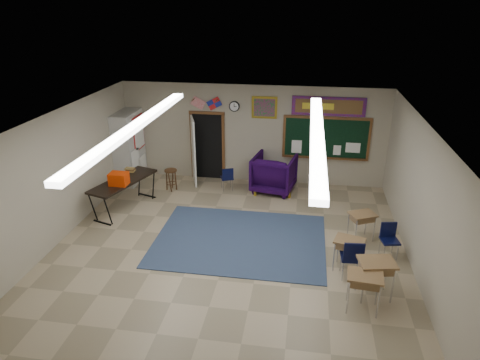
% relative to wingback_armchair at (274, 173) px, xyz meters
% --- Properties ---
extents(floor, '(9.00, 9.00, 0.00)m').
position_rel_wingback_armchair_xyz_m(floor, '(-0.74, -3.81, -0.55)').
color(floor, tan).
rests_on(floor, ground).
extents(back_wall, '(8.00, 0.04, 3.00)m').
position_rel_wingback_armchair_xyz_m(back_wall, '(-0.74, 0.69, 0.95)').
color(back_wall, '#A69F87').
rests_on(back_wall, floor).
extents(left_wall, '(0.04, 9.00, 3.00)m').
position_rel_wingback_armchair_xyz_m(left_wall, '(-4.74, -3.81, 0.95)').
color(left_wall, '#A69F87').
rests_on(left_wall, floor).
extents(right_wall, '(0.04, 9.00, 3.00)m').
position_rel_wingback_armchair_xyz_m(right_wall, '(3.26, -3.81, 0.95)').
color(right_wall, '#A69F87').
rests_on(right_wall, floor).
extents(ceiling, '(8.00, 9.00, 0.04)m').
position_rel_wingback_armchair_xyz_m(ceiling, '(-0.74, -3.81, 2.45)').
color(ceiling, '#BABAB6').
rests_on(ceiling, back_wall).
extents(area_rug, '(4.00, 3.00, 0.02)m').
position_rel_wingback_armchair_xyz_m(area_rug, '(-0.54, -3.01, -0.54)').
color(area_rug, navy).
rests_on(area_rug, floor).
extents(fluorescent_strips, '(3.86, 6.00, 0.10)m').
position_rel_wingback_armchair_xyz_m(fluorescent_strips, '(-0.74, -3.81, 2.39)').
color(fluorescent_strips, white).
rests_on(fluorescent_strips, ceiling).
extents(doorway, '(1.10, 0.89, 2.16)m').
position_rel_wingback_armchair_xyz_m(doorway, '(-2.24, 0.54, 0.51)').
color(doorway, black).
rests_on(doorway, back_wall).
extents(chalkboard, '(2.55, 0.14, 1.30)m').
position_rel_wingback_armchair_xyz_m(chalkboard, '(1.46, 0.65, 0.92)').
color(chalkboard, brown).
rests_on(chalkboard, back_wall).
extents(bulletin_board, '(2.10, 0.05, 0.55)m').
position_rel_wingback_armchair_xyz_m(bulletin_board, '(1.46, 0.65, 1.90)').
color(bulletin_board, '#9F0D16').
rests_on(bulletin_board, back_wall).
extents(framed_art_print, '(0.75, 0.05, 0.65)m').
position_rel_wingback_armchair_xyz_m(framed_art_print, '(-0.39, 0.65, 1.80)').
color(framed_art_print, '#A2871F').
rests_on(framed_art_print, back_wall).
extents(wall_clock, '(0.32, 0.05, 0.32)m').
position_rel_wingback_armchair_xyz_m(wall_clock, '(-1.29, 0.65, 1.80)').
color(wall_clock, black).
rests_on(wall_clock, back_wall).
extents(wall_flags, '(1.16, 0.06, 0.70)m').
position_rel_wingback_armchair_xyz_m(wall_flags, '(-2.14, 0.63, 1.93)').
color(wall_flags, red).
rests_on(wall_flags, back_wall).
extents(storage_cabinet, '(0.59, 1.25, 2.20)m').
position_rel_wingback_armchair_xyz_m(storage_cabinet, '(-4.45, 0.04, 0.55)').
color(storage_cabinet, '#B5B5B0').
rests_on(storage_cabinet, floor).
extents(wingback_armchair, '(1.37, 1.40, 1.10)m').
position_rel_wingback_armchair_xyz_m(wingback_armchair, '(0.00, 0.00, 0.00)').
color(wingback_armchair, black).
rests_on(wingback_armchair, floor).
extents(student_chair_reading, '(0.47, 0.47, 0.73)m').
position_rel_wingback_armchair_xyz_m(student_chair_reading, '(-1.38, -0.18, -0.18)').
color(student_chair_reading, black).
rests_on(student_chair_reading, floor).
extents(student_chair_desk_a, '(0.48, 0.48, 0.90)m').
position_rel_wingback_armchair_xyz_m(student_chair_desk_a, '(1.92, -4.07, -0.10)').
color(student_chair_desk_a, black).
rests_on(student_chair_desk_a, floor).
extents(student_chair_desk_b, '(0.46, 0.46, 0.78)m').
position_rel_wingback_armchair_xyz_m(student_chair_desk_b, '(2.82, -3.20, -0.16)').
color(student_chair_desk_b, black).
rests_on(student_chair_desk_b, floor).
extents(student_desk_front_left, '(0.71, 0.60, 0.72)m').
position_rel_wingback_armchair_xyz_m(student_desk_front_left, '(1.88, -3.84, -0.14)').
color(student_desk_front_left, olive).
rests_on(student_desk_front_left, floor).
extents(student_desk_front_right, '(0.71, 0.64, 0.69)m').
position_rel_wingback_armchair_xyz_m(student_desk_front_right, '(2.28, -2.53, -0.16)').
color(student_desk_front_right, olive).
rests_on(student_desk_front_right, floor).
extents(student_desk_back_left, '(0.67, 0.52, 0.76)m').
position_rel_wingback_armchair_xyz_m(student_desk_back_left, '(2.05, -5.08, -0.13)').
color(student_desk_back_left, olive).
rests_on(student_desk_back_left, floor).
extents(student_desk_back_right, '(0.74, 0.61, 0.80)m').
position_rel_wingback_armchair_xyz_m(student_desk_back_right, '(2.31, -4.67, -0.10)').
color(student_desk_back_right, olive).
rests_on(student_desk_back_right, floor).
extents(folding_table, '(1.29, 2.17, 1.17)m').
position_rel_wingback_armchair_xyz_m(folding_table, '(-3.87, -1.89, -0.08)').
color(folding_table, black).
rests_on(folding_table, floor).
extents(wooden_stool, '(0.37, 0.37, 0.64)m').
position_rel_wingback_armchair_xyz_m(wooden_stool, '(-3.02, -0.45, -0.21)').
color(wooden_stool, '#442D14').
rests_on(wooden_stool, floor).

